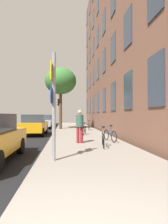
{
  "coord_description": "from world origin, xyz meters",
  "views": [
    {
      "loc": [
        -0.09,
        -1.62,
        1.58
      ],
      "look_at": [
        1.06,
        9.23,
        1.77
      ],
      "focal_mm": 29.4,
      "sensor_mm": 36.0,
      "label": 1
    }
  ],
  "objects_px": {
    "car_2": "(44,121)",
    "car_3": "(49,120)",
    "bicycle_1": "(110,135)",
    "bicycle_2": "(84,130)",
    "sign_post": "(53,99)",
    "tree_near": "(61,81)",
    "car_1": "(34,125)",
    "bicycle_0": "(103,139)",
    "pedestrian_0": "(80,124)",
    "traffic_light": "(59,108)",
    "bicycle_3": "(89,126)"
  },
  "relations": [
    {
      "from": "bicycle_0",
      "to": "bicycle_1",
      "type": "bearing_deg",
      "value": 65.46
    },
    {
      "from": "bicycle_2",
      "to": "tree_near",
      "type": "bearing_deg",
      "value": 107.34
    },
    {
      "from": "car_3",
      "to": "tree_near",
      "type": "bearing_deg",
      "value": -76.71
    },
    {
      "from": "car_2",
      "to": "tree_near",
      "type": "bearing_deg",
      "value": -50.13
    },
    {
      "from": "car_1",
      "to": "car_3",
      "type": "distance_m",
      "value": 13.47
    },
    {
      "from": "traffic_light",
      "to": "bicycle_2",
      "type": "distance_m",
      "value": 8.18
    },
    {
      "from": "traffic_light",
      "to": "bicycle_0",
      "type": "relative_size",
      "value": 2.06
    },
    {
      "from": "bicycle_0",
      "to": "pedestrian_0",
      "type": "bearing_deg",
      "value": 129.08
    },
    {
      "from": "bicycle_1",
      "to": "bicycle_2",
      "type": "xyz_separation_m",
      "value": [
        -1.04,
        3.74,
        0.01
      ]
    },
    {
      "from": "bicycle_2",
      "to": "car_1",
      "type": "distance_m",
      "value": 4.05
    },
    {
      "from": "car_3",
      "to": "car_1",
      "type": "bearing_deg",
      "value": -89.82
    },
    {
      "from": "bicycle_0",
      "to": "car_2",
      "type": "relative_size",
      "value": 0.37
    },
    {
      "from": "pedestrian_0",
      "to": "car_3",
      "type": "relative_size",
      "value": 0.41
    },
    {
      "from": "bicycle_0",
      "to": "car_3",
      "type": "relative_size",
      "value": 0.39
    },
    {
      "from": "bicycle_3",
      "to": "car_3",
      "type": "distance_m",
      "value": 11.6
    },
    {
      "from": "bicycle_1",
      "to": "bicycle_2",
      "type": "relative_size",
      "value": 0.93
    },
    {
      "from": "bicycle_2",
      "to": "car_1",
      "type": "relative_size",
      "value": 0.41
    },
    {
      "from": "pedestrian_0",
      "to": "car_1",
      "type": "bearing_deg",
      "value": 121.17
    },
    {
      "from": "tree_near",
      "to": "bicycle_2",
      "type": "xyz_separation_m",
      "value": [
        1.91,
        -6.12,
        -4.76
      ]
    },
    {
      "from": "car_1",
      "to": "pedestrian_0",
      "type": "bearing_deg",
      "value": -58.83
    },
    {
      "from": "bicycle_1",
      "to": "pedestrian_0",
      "type": "distance_m",
      "value": 1.88
    },
    {
      "from": "sign_post",
      "to": "bicycle_2",
      "type": "height_order",
      "value": "sign_post"
    },
    {
      "from": "traffic_light",
      "to": "bicycle_3",
      "type": "bearing_deg",
      "value": -50.4
    },
    {
      "from": "traffic_light",
      "to": "bicycle_3",
      "type": "height_order",
      "value": "traffic_light"
    },
    {
      "from": "tree_near",
      "to": "bicycle_2",
      "type": "relative_size",
      "value": 3.91
    },
    {
      "from": "car_3",
      "to": "bicycle_3",
      "type": "bearing_deg",
      "value": -65.44
    },
    {
      "from": "car_2",
      "to": "bicycle_2",
      "type": "bearing_deg",
      "value": -65.12
    },
    {
      "from": "traffic_light",
      "to": "car_1",
      "type": "xyz_separation_m",
      "value": [
        -1.8,
        -6.52,
        -1.62
      ]
    },
    {
      "from": "sign_post",
      "to": "car_1",
      "type": "height_order",
      "value": "sign_post"
    },
    {
      "from": "sign_post",
      "to": "car_1",
      "type": "relative_size",
      "value": 0.85
    },
    {
      "from": "bicycle_1",
      "to": "pedestrian_0",
      "type": "bearing_deg",
      "value": -167.21
    },
    {
      "from": "bicycle_3",
      "to": "pedestrian_0",
      "type": "height_order",
      "value": "pedestrian_0"
    },
    {
      "from": "traffic_light",
      "to": "car_2",
      "type": "bearing_deg",
      "value": 153.65
    },
    {
      "from": "car_2",
      "to": "car_3",
      "type": "relative_size",
      "value": 1.06
    },
    {
      "from": "bicycle_2",
      "to": "car_1",
      "type": "xyz_separation_m",
      "value": [
        -3.87,
        1.14,
        0.36
      ]
    },
    {
      "from": "sign_post",
      "to": "bicycle_1",
      "type": "relative_size",
      "value": 2.23
    },
    {
      "from": "traffic_light",
      "to": "bicycle_0",
      "type": "height_order",
      "value": "traffic_light"
    },
    {
      "from": "bicycle_2",
      "to": "car_1",
      "type": "bearing_deg",
      "value": 163.61
    },
    {
      "from": "bicycle_1",
      "to": "bicycle_2",
      "type": "height_order",
      "value": "bicycle_2"
    },
    {
      "from": "bicycle_2",
      "to": "car_1",
      "type": "height_order",
      "value": "car_1"
    },
    {
      "from": "tree_near",
      "to": "bicycle_0",
      "type": "xyz_separation_m",
      "value": [
        2.21,
        -11.47,
        -4.76
      ]
    },
    {
      "from": "tree_near",
      "to": "car_1",
      "type": "distance_m",
      "value": 6.93
    },
    {
      "from": "bicycle_2",
      "to": "car_3",
      "type": "relative_size",
      "value": 0.39
    },
    {
      "from": "bicycle_3",
      "to": "car_3",
      "type": "bearing_deg",
      "value": 114.56
    },
    {
      "from": "bicycle_3",
      "to": "car_1",
      "type": "distance_m",
      "value": 5.61
    },
    {
      "from": "sign_post",
      "to": "tree_near",
      "type": "xyz_separation_m",
      "value": [
        -0.06,
        13.88,
        3.15
      ]
    },
    {
      "from": "traffic_light",
      "to": "bicycle_2",
      "type": "bearing_deg",
      "value": -74.85
    },
    {
      "from": "bicycle_2",
      "to": "car_2",
      "type": "height_order",
      "value": "car_2"
    },
    {
      "from": "traffic_light",
      "to": "tree_near",
      "type": "bearing_deg",
      "value": -83.94
    },
    {
      "from": "bicycle_0",
      "to": "bicycle_2",
      "type": "relative_size",
      "value": 0.98
    }
  ]
}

